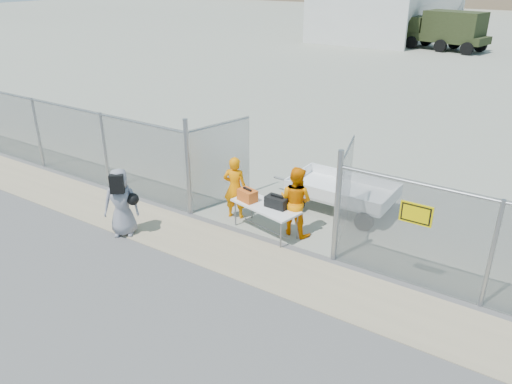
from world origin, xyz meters
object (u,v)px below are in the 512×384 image
Objects in this scene: visitor at (121,202)px; utility_trailer at (342,195)px; security_worker_right at (296,201)px; security_worker_left at (235,188)px; folding_table at (265,219)px.

visitor reaches higher than utility_trailer.
visitor is 0.48× the size of utility_trailer.
security_worker_right reaches higher than visitor.
folding_table is at bearing 147.79° from security_worker_left.
visitor is at bearing 35.61° from security_worker_right.
visitor is (-2.76, -1.87, 0.46)m from folding_table.
security_worker_left reaches higher than folding_table.
folding_table is 2.36m from utility_trailer.
security_worker_left is 1.66m from security_worker_right.
visitor is (-3.36, -2.21, -0.02)m from security_worker_right.
security_worker_left is 2.73m from visitor.
security_worker_right reaches higher than security_worker_left.
folding_table is 3.37m from visitor.
security_worker_left is at bearing 5.19° from security_worker_right.
security_worker_right is at bearing 164.57° from security_worker_left.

